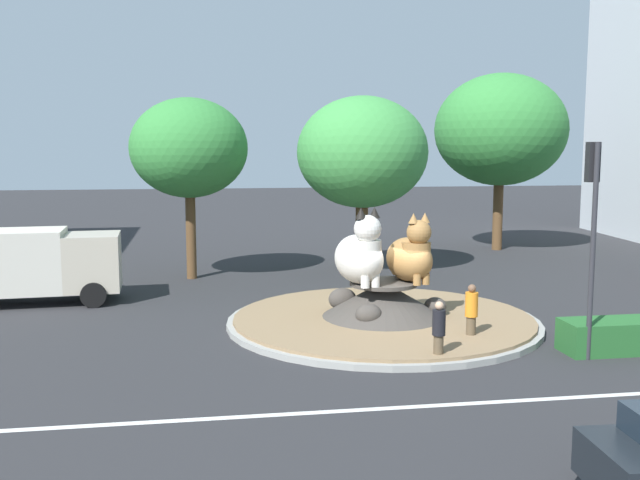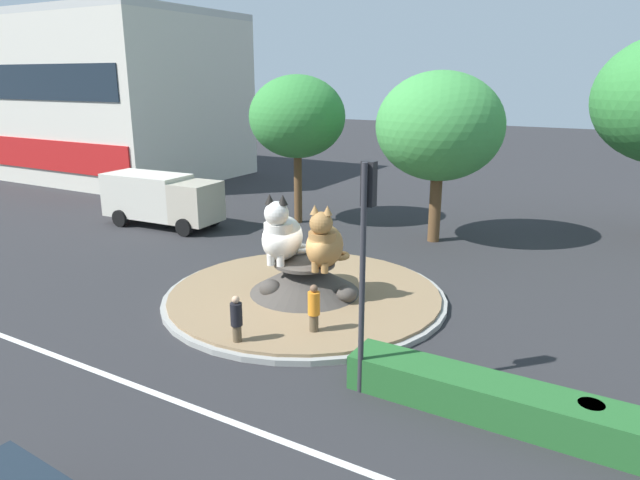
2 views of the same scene
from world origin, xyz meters
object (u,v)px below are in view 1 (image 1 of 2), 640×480
Objects in this scene: traffic_light_mast at (593,211)px; cat_statue_white at (361,256)px; pedestrian_black_shirt at (439,331)px; broadleaf_tree_behind_island at (500,130)px; second_tree_near_tower at (362,153)px; cat_statue_tabby at (411,256)px; pedestrian_orange_shirt at (471,313)px; third_tree_left at (189,148)px; delivery_box_truck at (26,263)px.

cat_statue_white is at bearing 52.71° from traffic_light_mast.
broadleaf_tree_behind_island is at bearing 39.30° from pedestrian_black_shirt.
second_tree_near_tower is at bearing -146.05° from broadleaf_tree_behind_island.
traffic_light_mast is (3.63, -4.35, 1.78)m from cat_statue_tabby.
broadleaf_tree_behind_island reaches higher than pedestrian_orange_shirt.
cat_statue_tabby reaches higher than pedestrian_orange_shirt.
broadleaf_tree_behind_island is 11.01m from second_tree_near_tower.
pedestrian_orange_shirt reaches higher than pedestrian_black_shirt.
third_tree_left is at bearing -160.19° from cat_statue_tabby.
cat_statue_white is 0.34× the size of third_tree_left.
broadleaf_tree_behind_island is at bearing -15.08° from traffic_light_mast.
cat_statue_white is at bearing 82.31° from pedestrian_black_shirt.
broadleaf_tree_behind_island is (11.26, 15.86, 4.32)m from cat_statue_white.
third_tree_left reaches higher than pedestrian_black_shirt.
second_tree_near_tower is at bearing 155.86° from pedestrian_orange_shirt.
traffic_light_mast is at bearing 22.75° from cat_statue_tabby.
traffic_light_mast is 21.14m from broadleaf_tree_behind_island.
cat_statue_white is 3.90m from pedestrian_orange_shirt.
second_tree_near_tower is 14.68m from delivery_box_truck.
cat_statue_white is 0.33× the size of second_tree_near_tower.
cat_statue_white is 11.46m from third_tree_left.
second_tree_near_tower reaches higher than cat_statue_tabby.
third_tree_left reaches higher than cat_statue_white.
broadleaf_tree_behind_island is at bearing 128.16° from pedestrian_orange_shirt.
cat_statue_white is 12.42m from delivery_box_truck.
cat_statue_tabby is at bearing -121.32° from broadleaf_tree_behind_island.
pedestrian_orange_shirt is at bearing -114.98° from broadleaf_tree_behind_island.
cat_statue_white is at bearing -103.73° from cat_statue_tabby.
pedestrian_black_shirt is (-0.46, -4.21, -1.34)m from cat_statue_tabby.
delivery_box_truck is (-5.81, -4.29, -4.10)m from third_tree_left.
second_tree_near_tower is 1.20× the size of delivery_box_truck.
delivery_box_truck is at bearing 119.06° from pedestrian_black_shirt.
broadleaf_tree_behind_island is at bearing 129.27° from cat_statue_white.
second_tree_near_tower is at bearing 159.85° from cat_statue_tabby.
broadleaf_tree_behind_island reaches higher than second_tree_near_tower.
broadleaf_tree_behind_island reaches higher than cat_statue_tabby.
cat_statue_white is 7.00m from traffic_light_mast.
traffic_light_mast is at bearing 35.91° from cat_statue_white.
pedestrian_black_shirt is at bearing 0.93° from cat_statue_white.
pedestrian_orange_shirt is (-2.54, 1.86, -3.07)m from traffic_light_mast.
traffic_light_mast is 4.40m from pedestrian_orange_shirt.
cat_statue_tabby is at bearing -93.03° from second_tree_near_tower.
third_tree_left is (-7.60, -0.21, 0.18)m from second_tree_near_tower.
broadleaf_tree_behind_island is 5.53× the size of pedestrian_orange_shirt.
broadleaf_tree_behind_island is 17.87m from third_tree_left.
traffic_light_mast is at bearing -77.43° from second_tree_near_tower.
second_tree_near_tower is 7.61m from third_tree_left.
delivery_box_truck is at bearing -161.45° from second_tree_near_tower.
pedestrian_black_shirt is (-1.55, -1.72, -0.04)m from pedestrian_orange_shirt.
third_tree_left is 8.30m from delivery_box_truck.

